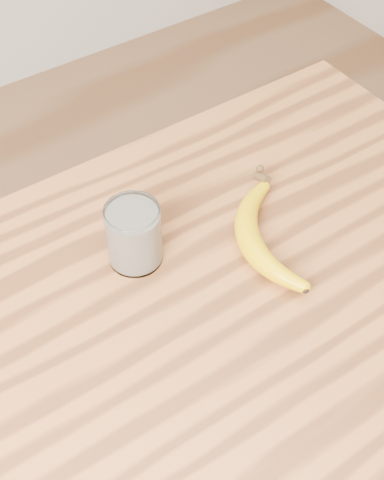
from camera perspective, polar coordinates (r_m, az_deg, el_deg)
room at (r=0.70m, az=1.65°, el=15.91°), size 4.04×4.04×2.70m
table at (r=1.13m, az=1.00°, el=-9.86°), size 1.20×0.80×0.90m
smoothie_glass at (r=1.05m, az=-4.98°, el=0.42°), size 0.09×0.09×0.11m
banana at (r=1.08m, az=4.80°, el=0.10°), size 0.24×0.36×0.04m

